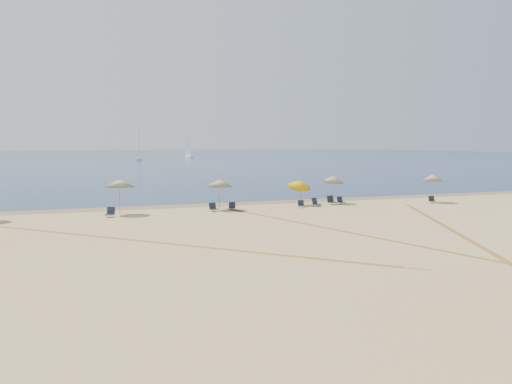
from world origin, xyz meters
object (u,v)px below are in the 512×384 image
umbrella_3 (299,184)px  chair_7 (341,201)px  umbrella_5 (432,178)px  chair_6 (331,201)px  umbrella_2 (219,183)px  chair_5 (316,203)px  chair_8 (432,200)px  umbrella_4 (333,179)px  chair_4 (301,204)px  sailboat_0 (139,151)px  chair_2 (213,208)px  chair_1 (110,213)px  sailboat_2 (188,152)px  chair_3 (232,207)px  umbrella_1 (119,183)px

umbrella_3 → chair_7: size_ratio=3.55×
umbrella_5 → chair_6: bearing=169.9°
umbrella_2 → chair_5: size_ratio=2.84×
chair_6 → chair_8: chair_6 is taller
umbrella_4 → chair_4: bearing=-155.7°
umbrella_3 → chair_4: umbrella_3 is taller
chair_4 → umbrella_5: bearing=11.1°
sailboat_0 → umbrella_3: bearing=-82.3°
umbrella_3 → umbrella_4: 3.17m
umbrella_3 → chair_2: (-7.69, -1.30, -1.50)m
umbrella_3 → umbrella_4: (3.15, 0.14, 0.30)m
umbrella_5 → sailboat_0: bearing=92.5°
chair_1 → sailboat_2: bearing=98.4°
umbrella_3 → umbrella_4: bearing=2.6°
umbrella_3 → chair_5: 2.10m
chair_3 → chair_4: size_ratio=1.10×
umbrella_1 → chair_7: umbrella_1 is taller
umbrella_2 → chair_7: umbrella_2 is taller
chair_5 → sailboat_2: bearing=56.3°
chair_3 → sailboat_0: bearing=107.5°
umbrella_2 → chair_4: umbrella_2 is taller
chair_3 → chair_5: chair_5 is taller
umbrella_3 → chair_8: (11.25, -2.44, -1.52)m
chair_3 → chair_7: 9.74m
umbrella_1 → chair_1: 2.29m
chair_7 → chair_2: bearing=176.8°
umbrella_1 → chair_8: (25.65, -1.65, -1.99)m
chair_7 → chair_1: bearing=176.4°
chair_6 → chair_7: 0.90m
umbrella_1 → umbrella_2: size_ratio=1.08×
umbrella_1 → chair_2: umbrella_1 is taller
chair_1 → chair_3: size_ratio=1.12×
umbrella_1 → chair_8: bearing=-3.7°
chair_3 → chair_7: chair_7 is taller
umbrella_4 → umbrella_2: bearing=-175.6°
umbrella_1 → umbrella_4: size_ratio=1.06×
chair_4 → umbrella_2: bearing=-174.4°
chair_3 → chair_8: bearing=18.2°
umbrella_1 → chair_6: 17.20m
umbrella_4 → chair_4: (-3.71, -1.67, -1.82)m
chair_8 → chair_1: bearing=-164.8°
chair_7 → sailboat_0: (2.32, 129.58, 2.48)m
umbrella_5 → chair_4: bearing=177.6°
umbrella_4 → umbrella_3: bearing=-177.4°
chair_3 → chair_5: bearing=21.7°
chair_8 → umbrella_1: bearing=-167.0°
sailboat_2 → chair_6: bearing=-120.7°
chair_8 → umbrella_3: bearing=-175.5°
umbrella_2 → sailboat_0: bearing=84.3°
umbrella_1 → umbrella_3: size_ratio=1.09×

